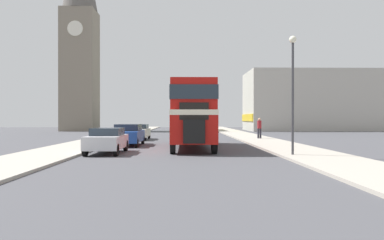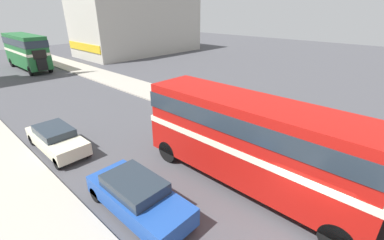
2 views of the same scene
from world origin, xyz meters
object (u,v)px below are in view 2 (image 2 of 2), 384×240
at_px(double_decker_bus, 250,137).
at_px(car_parked_far, 57,139).
at_px(bus_distant, 26,49).
at_px(pedestrian_walking, 192,91).
at_px(car_parked_mid, 138,196).

xyz_separation_m(double_decker_bus, car_parked_far, (-4.60, 9.43, -1.70)).
relative_size(bus_distant, pedestrian_walking, 5.31).
xyz_separation_m(bus_distant, car_parked_far, (-6.07, -24.21, -1.89)).
relative_size(double_decker_bus, car_parked_far, 2.25).
distance_m(double_decker_bus, car_parked_far, 10.63).
height_order(bus_distant, pedestrian_walking, bus_distant).
height_order(double_decker_bus, car_parked_mid, double_decker_bus).
bearing_deg(bus_distant, car_parked_mid, -100.60).
bearing_deg(pedestrian_walking, car_parked_far, 177.92).
distance_m(bus_distant, car_parked_far, 25.03).
bearing_deg(bus_distant, pedestrian_walking, -79.12).
bearing_deg(bus_distant, double_decker_bus, -92.51).
xyz_separation_m(car_parked_mid, pedestrian_walking, (10.63, 6.93, 0.37)).
distance_m(bus_distant, pedestrian_walking, 25.10).
relative_size(car_parked_far, pedestrian_walking, 2.50).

